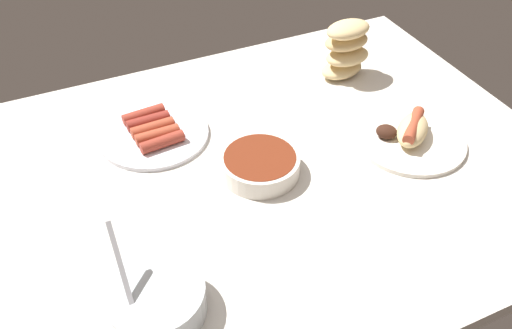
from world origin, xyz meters
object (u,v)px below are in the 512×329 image
at_px(bowl_chili, 260,164).
at_px(plate_sausages, 153,132).
at_px(plate_hotdog_assembled, 410,135).
at_px(bread_stack, 346,49).
at_px(bowl_coleslaw, 155,298).

relative_size(bowl_chili, plate_sausages, 0.67).
relative_size(plate_sausages, plate_hotdog_assembled, 1.02).
distance_m(plate_hotdog_assembled, bread_stack, 0.29).
bearing_deg(plate_hotdog_assembled, bowl_chili, -7.44).
xyz_separation_m(plate_hotdog_assembled, bread_stack, (-0.01, -0.28, 0.05)).
height_order(plate_sausages, bread_stack, bread_stack).
distance_m(bowl_chili, bowl_coleslaw, 0.35).
xyz_separation_m(bowl_coleslaw, bread_stack, (-0.61, -0.46, 0.04)).
relative_size(plate_sausages, bread_stack, 1.62).
relative_size(bowl_chili, bowl_coleslaw, 1.01).
relative_size(bowl_coleslaw, plate_hotdog_assembled, 0.68).
distance_m(plate_sausages, plate_hotdog_assembled, 0.54).
xyz_separation_m(plate_sausages, plate_hotdog_assembled, (-0.48, 0.24, 0.01)).
distance_m(bowl_coleslaw, bread_stack, 0.76).
distance_m(bowl_chili, plate_hotdog_assembled, 0.33).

